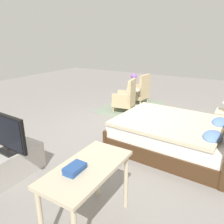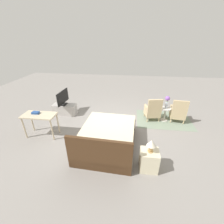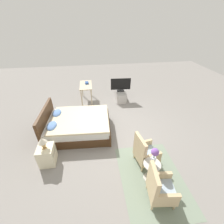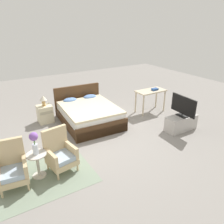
{
  "view_description": "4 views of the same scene",
  "coord_description": "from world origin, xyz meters",
  "views": [
    {
      "loc": [
        3.78,
        2.01,
        2.02
      ],
      "look_at": [
        0.26,
        -0.09,
        0.6
      ],
      "focal_mm": 35.0,
      "sensor_mm": 36.0,
      "label": 1
    },
    {
      "loc": [
        -0.54,
        4.67,
        3.01
      ],
      "look_at": [
        0.02,
        0.17,
        0.68
      ],
      "focal_mm": 24.0,
      "sensor_mm": 36.0,
      "label": 2
    },
    {
      "loc": [
        -3.98,
        0.53,
        3.39
      ],
      "look_at": [
        0.27,
        -0.07,
        0.56
      ],
      "focal_mm": 24.0,
      "sensor_mm": 36.0,
      "label": 3
    },
    {
      "loc": [
        -2.56,
        -4.59,
        3.0
      ],
      "look_at": [
        0.17,
        -0.09,
        0.76
      ],
      "focal_mm": 35.0,
      "sensor_mm": 36.0,
      "label": 4
    }
  ],
  "objects": [
    {
      "name": "vanity_desk",
      "position": [
        2.27,
        0.81,
        0.66
      ],
      "size": [
        1.04,
        0.52,
        0.78
      ],
      "color": "beige",
      "rests_on": "ground_plane"
    },
    {
      "name": "bed",
      "position": [
        0.04,
        1.13,
        0.3
      ],
      "size": [
        1.69,
        2.14,
        0.96
      ],
      "color": "#472D19",
      "rests_on": "ground_plane"
    },
    {
      "name": "side_table",
      "position": [
        -1.95,
        -0.68,
        0.34
      ],
      "size": [
        0.4,
        0.4,
        0.54
      ],
      "color": "beige",
      "rests_on": "ground_plane"
    },
    {
      "name": "floor_rug",
      "position": [
        -1.95,
        -0.74,
        0.0
      ],
      "size": [
        2.1,
        1.5,
        0.01
      ],
      "color": "gray",
      "rests_on": "ground_plane"
    },
    {
      "name": "table_lamp",
      "position": [
        -1.1,
        1.85,
        0.77
      ],
      "size": [
        0.22,
        0.22,
        0.33
      ],
      "color": "tan",
      "rests_on": "nightstand"
    },
    {
      "name": "book_stack",
      "position": [
        2.4,
        0.77,
        0.81
      ],
      "size": [
        0.23,
        0.14,
        0.07
      ],
      "color": "#284C8E",
      "rests_on": "vanity_desk"
    },
    {
      "name": "ground_plane",
      "position": [
        0.0,
        0.0,
        0.0
      ],
      "size": [
        16.0,
        16.0,
        0.0
      ],
      "primitive_type": "plane",
      "color": "gray"
    },
    {
      "name": "tv_stand",
      "position": [
        2.14,
        -0.73,
        0.22
      ],
      "size": [
        0.96,
        0.4,
        0.43
      ],
      "color": "#B7B2AD",
      "rests_on": "ground_plane"
    },
    {
      "name": "flower_vase",
      "position": [
        -1.95,
        -0.68,
        0.83
      ],
      "size": [
        0.17,
        0.17,
        0.48
      ],
      "color": "silver",
      "rests_on": "side_table"
    },
    {
      "name": "armchair_by_window_left",
      "position": [
        -2.42,
        -0.69,
        0.38
      ],
      "size": [
        0.6,
        0.6,
        0.92
      ],
      "color": "#CCB284",
      "rests_on": "floor_rug"
    },
    {
      "name": "tv_flatscreen",
      "position": [
        2.15,
        -0.73,
        0.74
      ],
      "size": [
        0.22,
        0.89,
        0.59
      ],
      "color": "black",
      "rests_on": "tv_stand"
    },
    {
      "name": "nightstand",
      "position": [
        -1.1,
        1.85,
        0.28
      ],
      "size": [
        0.44,
        0.41,
        0.55
      ],
      "color": "beige",
      "rests_on": "ground_plane"
    },
    {
      "name": "armchair_by_window_right",
      "position": [
        -1.48,
        -0.69,
        0.38
      ],
      "size": [
        0.62,
        0.62,
        0.92
      ],
      "color": "#CCB284",
      "rests_on": "floor_rug"
    }
  ]
}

